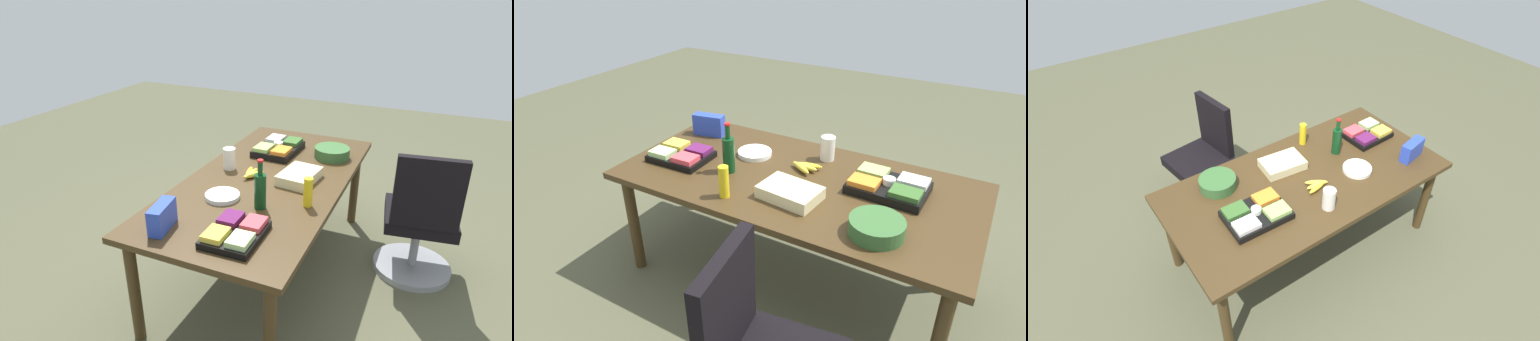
{
  "view_description": "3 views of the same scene",
  "coord_description": "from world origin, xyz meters",
  "views": [
    {
      "loc": [
        -2.5,
        -1.05,
        2.0
      ],
      "look_at": [
        -0.07,
        0.06,
        0.82
      ],
      "focal_mm": 30.35,
      "sensor_mm": 36.0,
      "label": 1
    },
    {
      "loc": [
        0.98,
        -2.03,
        2.0
      ],
      "look_at": [
        -0.15,
        -0.06,
        0.78
      ],
      "focal_mm": 30.68,
      "sensor_mm": 36.0,
      "label": 2
    },
    {
      "loc": [
        1.43,
        1.75,
        2.71
      ],
      "look_at": [
        0.14,
        -0.09,
        0.83
      ],
      "focal_mm": 28.21,
      "sensor_mm": 36.0,
      "label": 3
    }
  ],
  "objects": [
    {
      "name": "ground_plane",
      "position": [
        0.0,
        0.0,
        0.0
      ],
      "size": [
        10.0,
        10.0,
        0.0
      ],
      "primitive_type": "plane",
      "color": "#505138"
    },
    {
      "name": "conference_table",
      "position": [
        0.0,
        0.0,
        0.67
      ],
      "size": [
        2.1,
        1.03,
        0.74
      ],
      "color": "#402E17",
      "rests_on": "ground"
    },
    {
      "name": "fruit_platter",
      "position": [
        -0.75,
        -0.14,
        0.77
      ],
      "size": [
        0.37,
        0.29,
        0.07
      ],
      "color": "black",
      "rests_on": "conference_table"
    },
    {
      "name": "veggie_tray",
      "position": [
        0.51,
        0.12,
        0.78
      ],
      "size": [
        0.43,
        0.31,
        0.09
      ],
      "color": "black",
      "rests_on": "conference_table"
    },
    {
      "name": "paper_plate_stack",
      "position": [
        -0.38,
        0.15,
        0.76
      ],
      "size": [
        0.27,
        0.27,
        0.03
      ],
      "primitive_type": "cylinder",
      "rotation": [
        0.0,
        0.0,
        -0.3
      ],
      "color": "white",
      "rests_on": "conference_table"
    },
    {
      "name": "sheet_cake",
      "position": [
        0.07,
        -0.21,
        0.78
      ],
      "size": [
        0.34,
        0.25,
        0.07
      ],
      "primitive_type": "cube",
      "rotation": [
        0.0,
        0.0,
        -0.11
      ],
      "color": "beige",
      "rests_on": "conference_table"
    },
    {
      "name": "wine_bottle",
      "position": [
        -0.39,
        -0.12,
        0.86
      ],
      "size": [
        0.09,
        0.09,
        0.31
      ],
      "color": "#0E3C19",
      "rests_on": "conference_table"
    },
    {
      "name": "mustard_bottle",
      "position": [
        -0.25,
        -0.37,
        0.83
      ],
      "size": [
        0.07,
        0.07,
        0.18
      ],
      "primitive_type": "cylinder",
      "rotation": [
        0.0,
        0.0,
        -0.26
      ],
      "color": "yellow",
      "rests_on": "conference_table"
    },
    {
      "name": "mayo_jar",
      "position": [
        0.06,
        0.32,
        0.82
      ],
      "size": [
        0.1,
        0.1,
        0.16
      ],
      "primitive_type": "cylinder",
      "rotation": [
        0.0,
        0.0,
        -0.16
      ],
      "color": "white",
      "rests_on": "conference_table"
    },
    {
      "name": "salad_bowl",
      "position": [
        0.58,
        -0.3,
        0.78
      ],
      "size": [
        0.32,
        0.32,
        0.08
      ],
      "primitive_type": "cylinder",
      "rotation": [
        0.0,
        0.0,
        0.2
      ],
      "color": "#35602F",
      "rests_on": "conference_table"
    },
    {
      "name": "chip_bag_blue",
      "position": [
        -0.84,
        0.27,
        0.82
      ],
      "size": [
        0.23,
        0.12,
        0.15
      ],
      "primitive_type": "cube",
      "rotation": [
        0.0,
        0.0,
        0.19
      ],
      "color": "blue",
      "rests_on": "conference_table"
    },
    {
      "name": "banana_bunch",
      "position": [
        -0.01,
        0.12,
        0.77
      ],
      "size": [
        0.2,
        0.14,
        0.04
      ],
      "color": "gold",
      "rests_on": "conference_table"
    }
  ]
}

